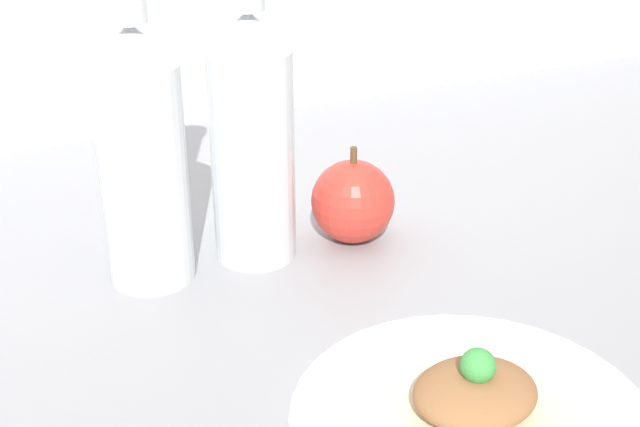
% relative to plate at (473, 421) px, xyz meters
% --- Properties ---
extents(ground_plane, '(1.80, 1.10, 0.04)m').
position_rel_plate_xyz_m(ground_plane, '(-0.04, 0.12, -0.03)').
color(ground_plane, gray).
extents(plate, '(0.25, 0.25, 0.01)m').
position_rel_plate_xyz_m(plate, '(0.00, 0.00, 0.00)').
color(plate, white).
rests_on(plate, ground_plane).
extents(plated_food, '(0.17, 0.17, 0.05)m').
position_rel_plate_xyz_m(plated_food, '(0.00, 0.00, 0.02)').
color(plated_food, beige).
rests_on(plated_food, plate).
extents(cider_bottle_left, '(0.07, 0.07, 0.31)m').
position_rel_plate_xyz_m(cider_bottle_left, '(-0.14, 0.29, 0.11)').
color(cider_bottle_left, silver).
rests_on(cider_bottle_left, ground_plane).
extents(cider_bottle_right, '(0.07, 0.07, 0.31)m').
position_rel_plate_xyz_m(cider_bottle_right, '(-0.04, 0.29, 0.11)').
color(cider_bottle_right, silver).
rests_on(cider_bottle_right, ground_plane).
extents(apple, '(0.08, 0.08, 0.09)m').
position_rel_plate_xyz_m(apple, '(0.05, 0.28, 0.03)').
color(apple, red).
rests_on(apple, ground_plane).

